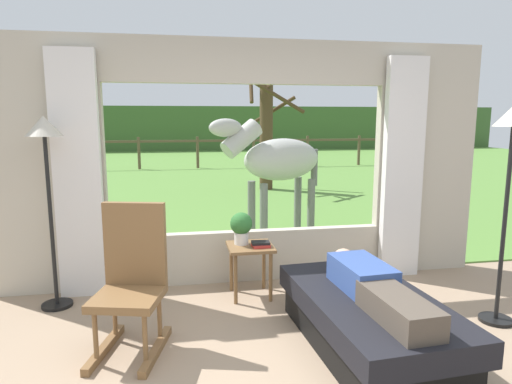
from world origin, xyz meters
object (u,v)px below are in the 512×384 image
floor_lamp_right (511,149)px  horse (277,161)px  recliner_sofa (368,320)px  side_table (250,255)px  potted_plant (241,226)px  book_stack (261,244)px  pasture_tree (266,130)px  rocking_chair (132,279)px  reclining_person (372,285)px  floor_lamp_left (46,154)px

floor_lamp_right → horse: size_ratio=1.04×
floor_lamp_right → recliner_sofa: bearing=-170.3°
side_table → potted_plant: potted_plant is taller
potted_plant → horse: (0.81, 1.96, 0.45)m
side_table → potted_plant: bearing=143.1°
book_stack → pasture_tree: bearing=78.1°
rocking_chair → potted_plant: (0.97, 0.90, 0.16)m
rocking_chair → floor_lamp_right: floor_lamp_right is taller
recliner_sofa → reclining_person: bearing=-93.8°
side_table → reclining_person: bearing=-59.3°
potted_plant → pasture_tree: bearing=76.5°
floor_lamp_right → rocking_chair: bearing=178.0°
side_table → potted_plant: size_ratio=1.63×
reclining_person → side_table: (-0.72, 1.22, -0.10)m
reclining_person → rocking_chair: 1.81m
potted_plant → rocking_chair: bearing=-137.2°
rocking_chair → floor_lamp_right: 3.22m
book_stack → floor_lamp_right: bearing=-24.6°
side_table → book_stack: size_ratio=2.87×
side_table → pasture_tree: pasture_tree is taller
reclining_person → potted_plant: potted_plant is taller
recliner_sofa → floor_lamp_right: 1.84m
floor_lamp_left → recliner_sofa: bearing=-25.8°
floor_lamp_left → book_stack: bearing=-4.0°
floor_lamp_left → floor_lamp_right: bearing=-14.7°
rocking_chair → side_table: 1.35m
floor_lamp_right → horse: bearing=113.5°
reclining_person → floor_lamp_right: bearing=8.0°
reclining_person → rocking_chair: size_ratio=1.28×
pasture_tree → floor_lamp_right: bearing=-85.9°
side_table → floor_lamp_left: (-1.84, 0.07, 1.01)m
rocking_chair → floor_lamp_left: size_ratio=0.63×
side_table → book_stack: bearing=-35.1°
floor_lamp_right → horse: (-1.29, 2.96, -0.35)m
potted_plant → floor_lamp_right: 2.46m
recliner_sofa → potted_plant: bearing=119.3°
reclining_person → rocking_chair: (-1.77, 0.38, 0.02)m
potted_plant → floor_lamp_left: size_ratio=0.18×
floor_lamp_left → rocking_chair: bearing=-49.1°
side_table → floor_lamp_left: floor_lamp_left is taller
reclining_person → side_table: 1.42m
horse → pasture_tree: (0.75, 4.54, 0.33)m
rocking_chair → floor_lamp_left: 1.49m
floor_lamp_left → pasture_tree: 7.28m
side_table → book_stack: (0.09, -0.06, 0.12)m
floor_lamp_left → floor_lamp_right: (3.86, -1.01, 0.07)m
reclining_person → horse: horse is taller
potted_plant → horse: size_ratio=0.18×
side_table → book_stack: 0.16m
rocking_chair → potted_plant: rocking_chair is taller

